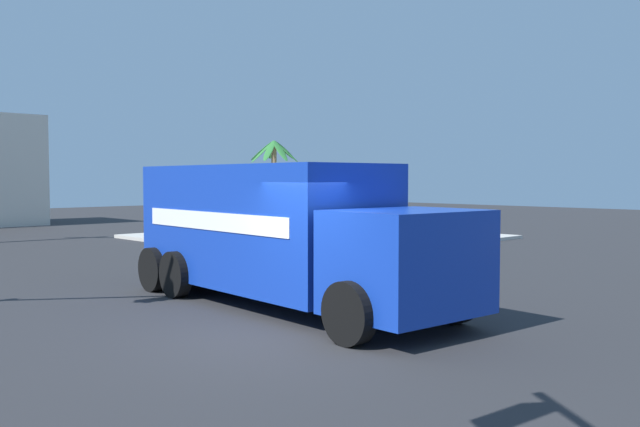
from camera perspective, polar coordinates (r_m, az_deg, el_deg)
name	(u,v)px	position (r m, az deg, el deg)	size (l,w,h in m)	color
ground_plane	(289,337)	(11.29, -2.61, -10.19)	(100.00, 100.00, 0.00)	#2B2B2D
sidewalk_corner_far	(317,237)	(29.34, -0.25, -1.93)	(12.37, 12.37, 0.14)	beige
delivery_truck	(282,232)	(13.85, -3.21, -1.54)	(3.28, 8.29, 2.83)	#1438AD
palm_tree_far	(274,167)	(33.67, -3.85, 3.90)	(2.58, 2.55, 4.30)	#7A6647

